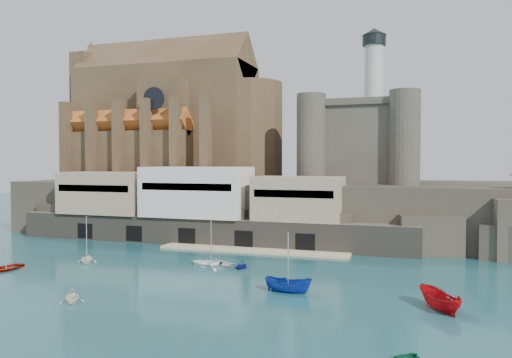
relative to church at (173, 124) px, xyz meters
The scene contains 12 objects.
ground 53.14m from the church, 60.03° to the right, with size 300.00×300.00×0.00m, color #17474E.
promontory 29.58m from the church, ahead, with size 100.00×36.00×10.00m.
quay 28.37m from the church, 53.41° to the right, with size 70.00×12.00×13.05m.
church is the anchor object (origin of this frame).
castle_keep 40.39m from the church, ahead, with size 21.20×21.20×29.30m.
boat_0 51.32m from the church, 89.80° to the right, with size 3.64×1.06×5.10m, color #971505.
boat_1 62.69m from the church, 72.21° to the right, with size 2.75×1.68×3.19m, color white.
boat_2 63.06m from the church, 50.64° to the right, with size 1.98×2.03×5.25m, color #10329C.
boat_4 45.49m from the church, 79.74° to the right, with size 3.00×1.83×3.47m, color white.
boat_5 74.07m from the church, 42.04° to the right, with size 2.16×2.22×5.75m, color #AE090F.
boat_6 48.81m from the church, 55.90° to the right, with size 4.63×1.34×6.49m, color white.
boat_7 51.03m from the church, 51.46° to the right, with size 2.27×1.38×2.63m, color navy.
Camera 1 is at (26.52, -54.90, 13.92)m, focal length 35.00 mm.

